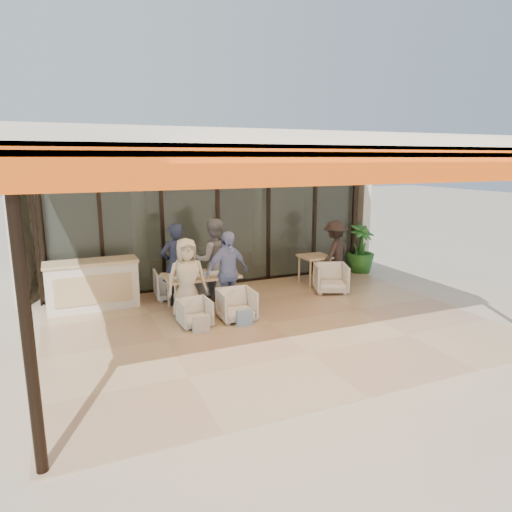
{
  "coord_description": "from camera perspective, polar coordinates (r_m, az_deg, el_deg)",
  "views": [
    {
      "loc": [
        -3.51,
        -7.43,
        3.1
      ],
      "look_at": [
        0.1,
        0.9,
        1.15
      ],
      "focal_mm": 32.0,
      "sensor_mm": 36.0,
      "label": 1
    }
  ],
  "objects": [
    {
      "name": "dining_table",
      "position": [
        9.54,
        -6.93,
        -2.62
      ],
      "size": [
        1.5,
        0.9,
        0.93
      ],
      "color": "tan",
      "rests_on": "ground"
    },
    {
      "name": "interior_block",
      "position": [
        13.25,
        -8.08,
        8.24
      ],
      "size": [
        9.05,
        3.62,
        3.52
      ],
      "color": "silver",
      "rests_on": "ground"
    },
    {
      "name": "diner_grey",
      "position": [
        10.02,
        -5.35,
        -0.51
      ],
      "size": [
        0.95,
        0.78,
        1.83
      ],
      "primitive_type": "imported",
      "rotation": [
        0.0,
        0.0,
        3.04
      ],
      "color": "slate",
      "rests_on": "ground"
    },
    {
      "name": "chair_near_left",
      "position": [
        8.67,
        -7.66,
        -6.9
      ],
      "size": [
        0.59,
        0.56,
        0.58
      ],
      "primitive_type": "imported",
      "rotation": [
        0.0,
        0.0,
        0.05
      ],
      "color": "white",
      "rests_on": "ground"
    },
    {
      "name": "side_table",
      "position": [
        11.38,
        7.35,
        -0.47
      ],
      "size": [
        0.7,
        0.7,
        0.74
      ],
      "color": "tan",
      "rests_on": "ground"
    },
    {
      "name": "glass_storefront",
      "position": [
        11.1,
        -4.81,
        4.32
      ],
      "size": [
        8.08,
        0.1,
        3.2
      ],
      "color": "#9EADA3",
      "rests_on": "ground"
    },
    {
      "name": "terrace_floor",
      "position": [
        8.78,
        1.76,
        -8.52
      ],
      "size": [
        8.0,
        6.0,
        0.01
      ],
      "primitive_type": "cube",
      "color": "tan",
      "rests_on": "ground"
    },
    {
      "name": "chair_far_right",
      "position": [
        10.62,
        -6.13,
        -2.87
      ],
      "size": [
        0.85,
        0.82,
        0.73
      ],
      "primitive_type": "imported",
      "rotation": [
        0.0,
        0.0,
        3.38
      ],
      "color": "white",
      "rests_on": "ground"
    },
    {
      "name": "diner_cream",
      "position": [
        8.98,
        -8.63,
        -2.84
      ],
      "size": [
        0.79,
        0.52,
        1.6
      ],
      "primitive_type": "imported",
      "rotation": [
        0.0,
        0.0,
        -0.01
      ],
      "color": "beige",
      "rests_on": "ground"
    },
    {
      "name": "ground",
      "position": [
        8.78,
        1.76,
        -8.56
      ],
      "size": [
        70.0,
        70.0,
        0.0
      ],
      "primitive_type": "plane",
      "color": "#C6B293",
      "rests_on": "ground"
    },
    {
      "name": "potted_palm",
      "position": [
        12.84,
        12.94,
        0.93
      ],
      "size": [
        0.94,
        0.94,
        1.35
      ],
      "primitive_type": "imported",
      "rotation": [
        0.0,
        0.0,
        0.28
      ],
      "color": "#1E5919",
      "rests_on": "ground"
    },
    {
      "name": "side_chair",
      "position": [
        10.82,
        9.34,
        -2.6
      ],
      "size": [
        0.94,
        0.92,
        0.76
      ],
      "primitive_type": "imported",
      "rotation": [
        0.0,
        0.0,
        -0.38
      ],
      "color": "white",
      "rests_on": "ground"
    },
    {
      "name": "chair_far_left",
      "position": [
        10.41,
        -10.56,
        -3.3
      ],
      "size": [
        0.76,
        0.72,
        0.74
      ],
      "primitive_type": "imported",
      "rotation": [
        0.0,
        0.0,
        3.07
      ],
      "color": "white",
      "rests_on": "ground"
    },
    {
      "name": "terrace_structure",
      "position": [
        7.98,
        2.74,
        13.19
      ],
      "size": [
        8.0,
        6.0,
        3.4
      ],
      "color": "silver",
      "rests_on": "ground"
    },
    {
      "name": "diner_periwinkle",
      "position": [
        9.21,
        -3.59,
        -2.08
      ],
      "size": [
        1.06,
        0.64,
        1.69
      ],
      "primitive_type": "imported",
      "rotation": [
        0.0,
        0.0,
        0.25
      ],
      "color": "#7A8DCC",
      "rests_on": "ground"
    },
    {
      "name": "diner_navy",
      "position": [
        9.81,
        -10.01,
        -1.09
      ],
      "size": [
        0.71,
        0.53,
        1.78
      ],
      "primitive_type": "imported",
      "rotation": [
        0.0,
        0.0,
        3.31
      ],
      "color": "#192137",
      "rests_on": "ground"
    },
    {
      "name": "host_counter",
      "position": [
        10.07,
        -19.74,
        -3.39
      ],
      "size": [
        1.85,
        0.65,
        1.04
      ],
      "color": "silver",
      "rests_on": "ground"
    },
    {
      "name": "chair_near_right",
      "position": [
        8.9,
        -2.44,
        -5.93
      ],
      "size": [
        0.69,
        0.65,
        0.69
      ],
      "primitive_type": "imported",
      "rotation": [
        0.0,
        0.0,
        -0.04
      ],
      "color": "white",
      "rests_on": "ground"
    },
    {
      "name": "tote_bag_cream",
      "position": [
        8.34,
        -6.87,
        -8.52
      ],
      "size": [
        0.3,
        0.1,
        0.34
      ],
      "primitive_type": "cube",
      "color": "silver",
      "rests_on": "ground"
    },
    {
      "name": "standing_woman",
      "position": [
        11.4,
        9.82,
        0.36
      ],
      "size": [
        1.21,
        1.03,
        1.62
      ],
      "primitive_type": "imported",
      "rotation": [
        0.0,
        0.0,
        3.65
      ],
      "color": "black",
      "rests_on": "ground"
    },
    {
      "name": "tote_bag_blue",
      "position": [
        8.6,
        -1.46,
        -7.79
      ],
      "size": [
        0.3,
        0.1,
        0.34
      ],
      "primitive_type": "cube",
      "color": "#99BFD8",
      "rests_on": "ground"
    }
  ]
}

